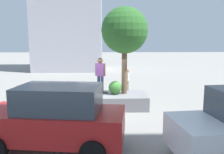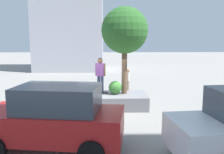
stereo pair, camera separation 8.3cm
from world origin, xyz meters
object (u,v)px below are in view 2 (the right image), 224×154
at_px(planter_ledge, 112,101).
at_px(passerby_with_bag, 128,79).
at_px(plaza_tree, 125,31).
at_px(skateboarder, 100,72).
at_px(sedan_parked, 54,117).
at_px(skateboard, 100,92).
at_px(bystander_watching, 20,103).

xyz_separation_m(planter_ledge, passerby_with_bag, (-1.18, -3.86, 0.54)).
height_order(plaza_tree, skateboarder, plaza_tree).
distance_m(plaza_tree, sedan_parked, 6.23).
xyz_separation_m(skateboard, sedan_parked, (1.34, 4.93, 0.30)).
distance_m(sedan_parked, passerby_with_bag, 9.11).
distance_m(planter_ledge, sedan_parked, 5.13).
bearing_deg(sedan_parked, bystander_watching, -48.75).
relative_size(skateboard, passerby_with_bag, 0.54).
distance_m(plaza_tree, bystander_watching, 6.00).
distance_m(planter_ledge, skateboarder, 1.59).
relative_size(planter_ledge, plaza_tree, 0.80).
relative_size(planter_ledge, passerby_with_bag, 2.31).
distance_m(skateboard, passerby_with_bag, 4.05).
bearing_deg(passerby_with_bag, plaza_tree, 81.69).
xyz_separation_m(plaza_tree, skateboarder, (1.24, -0.04, -2.12)).
bearing_deg(passerby_with_bag, skateboard, 63.90).
bearing_deg(passerby_with_bag, bystander_watching, 52.50).
relative_size(bystander_watching, passerby_with_bag, 1.09).
bearing_deg(skateboarder, passerby_with_bag, -116.10).
bearing_deg(passerby_with_bag, planter_ledge, 73.00).
distance_m(skateboarder, bystander_watching, 4.33).
bearing_deg(bystander_watching, sedan_parked, 131.25).
xyz_separation_m(planter_ledge, plaza_tree, (-0.64, -0.18, 3.57)).
bearing_deg(passerby_with_bag, sedan_parked, 70.00).
height_order(skateboard, skateboarder, skateboarder).
distance_m(planter_ledge, skateboard, 0.76).
relative_size(plaza_tree, skateboard, 5.36).
height_order(plaza_tree, passerby_with_bag, plaza_tree).
distance_m(plaza_tree, passerby_with_bag, 4.79).
height_order(skateboarder, sedan_parked, skateboarder).
relative_size(plaza_tree, passerby_with_bag, 2.88).
xyz_separation_m(skateboard, passerby_with_bag, (-1.78, -3.63, 0.14)).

